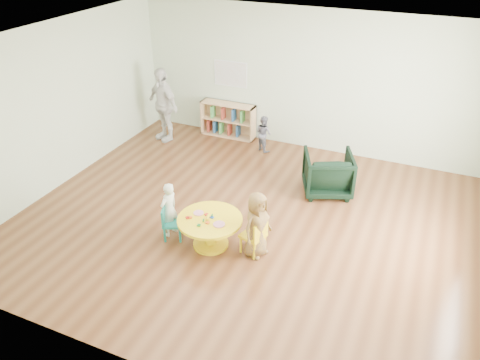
{
  "coord_description": "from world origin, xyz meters",
  "views": [
    {
      "loc": [
        2.39,
        -5.69,
        4.33
      ],
      "look_at": [
        0.04,
        -0.3,
        0.91
      ],
      "focal_mm": 35.0,
      "sensor_mm": 36.0,
      "label": 1
    }
  ],
  "objects_px": {
    "kid_chair_left": "(170,222)",
    "armchair": "(328,173)",
    "toddler": "(264,133)",
    "adult_caretaker": "(163,105)",
    "child_right": "(257,225)",
    "bookshelf": "(228,120)",
    "child_left": "(169,210)",
    "kid_chair_right": "(255,235)",
    "activity_table": "(210,227)"
  },
  "relations": [
    {
      "from": "kid_chair_left",
      "to": "armchair",
      "type": "relative_size",
      "value": 0.65
    },
    {
      "from": "toddler",
      "to": "adult_caretaker",
      "type": "bearing_deg",
      "value": 39.76
    },
    {
      "from": "armchair",
      "to": "child_right",
      "type": "xyz_separation_m",
      "value": [
        -0.5,
        -2.08,
        0.13
      ]
    },
    {
      "from": "kid_chair_left",
      "to": "bookshelf",
      "type": "height_order",
      "value": "bookshelf"
    },
    {
      "from": "child_left",
      "to": "child_right",
      "type": "relative_size",
      "value": 0.88
    },
    {
      "from": "kid_chair_left",
      "to": "toddler",
      "type": "height_order",
      "value": "toddler"
    },
    {
      "from": "kid_chair_right",
      "to": "child_right",
      "type": "relative_size",
      "value": 0.57
    },
    {
      "from": "kid_chair_right",
      "to": "bookshelf",
      "type": "height_order",
      "value": "bookshelf"
    },
    {
      "from": "kid_chair_left",
      "to": "child_right",
      "type": "relative_size",
      "value": 0.53
    },
    {
      "from": "bookshelf",
      "to": "kid_chair_left",
      "type": "bearing_deg",
      "value": -78.38
    },
    {
      "from": "child_right",
      "to": "adult_caretaker",
      "type": "bearing_deg",
      "value": 68.46
    },
    {
      "from": "bookshelf",
      "to": "armchair",
      "type": "distance_m",
      "value": 2.98
    },
    {
      "from": "adult_caretaker",
      "to": "kid_chair_left",
      "type": "bearing_deg",
      "value": -34.15
    },
    {
      "from": "bookshelf",
      "to": "toddler",
      "type": "xyz_separation_m",
      "value": [
        0.97,
        -0.38,
        0.01
      ]
    },
    {
      "from": "kid_chair_left",
      "to": "child_right",
      "type": "bearing_deg",
      "value": 74.96
    },
    {
      "from": "child_left",
      "to": "toddler",
      "type": "relative_size",
      "value": 1.18
    },
    {
      "from": "kid_chair_right",
      "to": "armchair",
      "type": "distance_m",
      "value": 2.14
    },
    {
      "from": "child_right",
      "to": "adult_caretaker",
      "type": "height_order",
      "value": "adult_caretaker"
    },
    {
      "from": "armchair",
      "to": "adult_caretaker",
      "type": "bearing_deg",
      "value": -33.86
    },
    {
      "from": "kid_chair_right",
      "to": "child_left",
      "type": "xyz_separation_m",
      "value": [
        -1.36,
        -0.09,
        0.13
      ]
    },
    {
      "from": "child_right",
      "to": "bookshelf",
      "type": "bearing_deg",
      "value": 50.05
    },
    {
      "from": "armchair",
      "to": "child_right",
      "type": "relative_size",
      "value": 0.82
    },
    {
      "from": "kid_chair_left",
      "to": "kid_chair_right",
      "type": "bearing_deg",
      "value": 75.29
    },
    {
      "from": "bookshelf",
      "to": "child_right",
      "type": "xyz_separation_m",
      "value": [
        2.09,
        -3.56,
        0.14
      ]
    },
    {
      "from": "kid_chair_left",
      "to": "bookshelf",
      "type": "bearing_deg",
      "value": 169.59
    },
    {
      "from": "child_left",
      "to": "toddler",
      "type": "distance_m",
      "value": 3.28
    },
    {
      "from": "armchair",
      "to": "adult_caretaker",
      "type": "relative_size",
      "value": 0.53
    },
    {
      "from": "activity_table",
      "to": "kid_chair_left",
      "type": "relative_size",
      "value": 1.77
    },
    {
      "from": "kid_chair_left",
      "to": "toddler",
      "type": "relative_size",
      "value": 0.71
    },
    {
      "from": "kid_chair_left",
      "to": "child_right",
      "type": "distance_m",
      "value": 1.35
    },
    {
      "from": "bookshelf",
      "to": "child_right",
      "type": "relative_size",
      "value": 1.19
    },
    {
      "from": "kid_chair_right",
      "to": "child_right",
      "type": "height_order",
      "value": "child_right"
    },
    {
      "from": "kid_chair_left",
      "to": "child_right",
      "type": "height_order",
      "value": "child_right"
    },
    {
      "from": "activity_table",
      "to": "adult_caretaker",
      "type": "relative_size",
      "value": 0.61
    },
    {
      "from": "activity_table",
      "to": "adult_caretaker",
      "type": "height_order",
      "value": "adult_caretaker"
    },
    {
      "from": "child_left",
      "to": "child_right",
      "type": "xyz_separation_m",
      "value": [
        1.38,
        0.08,
        0.06
      ]
    },
    {
      "from": "child_right",
      "to": "toddler",
      "type": "distance_m",
      "value": 3.38
    },
    {
      "from": "bookshelf",
      "to": "toddler",
      "type": "height_order",
      "value": "bookshelf"
    },
    {
      "from": "kid_chair_left",
      "to": "bookshelf",
      "type": "xyz_separation_m",
      "value": [
        -0.77,
        3.72,
        0.08
      ]
    },
    {
      "from": "child_left",
      "to": "adult_caretaker",
      "type": "xyz_separation_m",
      "value": [
        -1.89,
        2.94,
        0.34
      ]
    },
    {
      "from": "kid_chair_right",
      "to": "kid_chair_left",
      "type": "bearing_deg",
      "value": 113.38
    },
    {
      "from": "bookshelf",
      "to": "child_left",
      "type": "relative_size",
      "value": 1.35
    },
    {
      "from": "kid_chair_left",
      "to": "activity_table",
      "type": "bearing_deg",
      "value": 74.47
    },
    {
      "from": "bookshelf",
      "to": "armchair",
      "type": "height_order",
      "value": "bookshelf"
    },
    {
      "from": "bookshelf",
      "to": "child_right",
      "type": "height_order",
      "value": "child_right"
    },
    {
      "from": "activity_table",
      "to": "child_left",
      "type": "distance_m",
      "value": 0.69
    },
    {
      "from": "armchair",
      "to": "bookshelf",
      "type": "bearing_deg",
      "value": -52.02
    },
    {
      "from": "child_left",
      "to": "toddler",
      "type": "bearing_deg",
      "value": -173.09
    },
    {
      "from": "toddler",
      "to": "adult_caretaker",
      "type": "height_order",
      "value": "adult_caretaker"
    },
    {
      "from": "kid_chair_right",
      "to": "adult_caretaker",
      "type": "height_order",
      "value": "adult_caretaker"
    }
  ]
}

